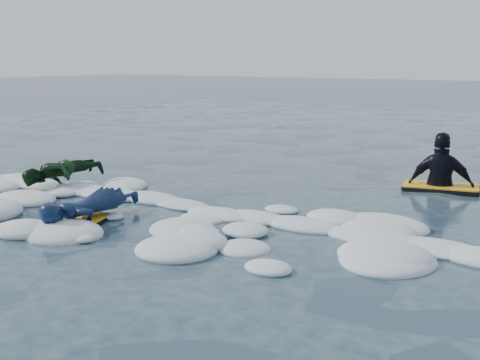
# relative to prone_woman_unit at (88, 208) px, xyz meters

# --- Properties ---
(ground) EXTENTS (120.00, 120.00, 0.00)m
(ground) POSITION_rel_prone_woman_unit_xyz_m (0.83, -0.26, -0.21)
(ground) COLOR #172837
(ground) RESTS_ON ground
(foam_band) EXTENTS (12.00, 3.10, 0.30)m
(foam_band) POSITION_rel_prone_woman_unit_xyz_m (0.83, 0.77, -0.21)
(foam_band) COLOR white
(foam_band) RESTS_ON ground
(prone_woman_unit) EXTENTS (0.91, 1.65, 0.41)m
(prone_woman_unit) POSITION_rel_prone_woman_unit_xyz_m (0.00, 0.00, 0.00)
(prone_woman_unit) COLOR black
(prone_woman_unit) RESTS_ON ground
(prone_child_unit) EXTENTS (0.97, 1.42, 0.51)m
(prone_child_unit) POSITION_rel_prone_woman_unit_xyz_m (-1.86, 1.14, 0.05)
(prone_child_unit) COLOR black
(prone_child_unit) RESTS_ON ground
(waiting_rider_unit) EXTENTS (1.32, 0.92, 1.81)m
(waiting_rider_unit) POSITION_rel_prone_woman_unit_xyz_m (3.25, 4.65, -0.16)
(waiting_rider_unit) COLOR black
(waiting_rider_unit) RESTS_ON ground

